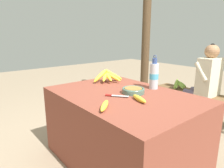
% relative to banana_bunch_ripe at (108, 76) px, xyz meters
% --- Properties ---
extents(ground_plane, '(12.00, 12.00, 0.00)m').
position_rel_banana_bunch_ripe_xyz_m(ground_plane, '(0.45, -0.18, -0.76)').
color(ground_plane, gray).
extents(market_counter, '(1.38, 0.96, 0.69)m').
position_rel_banana_bunch_ripe_xyz_m(market_counter, '(0.45, -0.18, -0.42)').
color(market_counter, brown).
rests_on(market_counter, ground_plane).
extents(banana_bunch_ripe, '(0.23, 0.36, 0.16)m').
position_rel_banana_bunch_ripe_xyz_m(banana_bunch_ripe, '(0.00, 0.00, 0.00)').
color(banana_bunch_ripe, '#4C381E').
rests_on(banana_bunch_ripe, market_counter).
extents(serving_bowl, '(0.21, 0.21, 0.05)m').
position_rel_banana_bunch_ripe_xyz_m(serving_bowl, '(0.49, -0.09, -0.05)').
color(serving_bowl, '#4C6B5B').
rests_on(serving_bowl, market_counter).
extents(water_bottle, '(0.09, 0.09, 0.33)m').
position_rel_banana_bunch_ripe_xyz_m(water_bottle, '(0.51, 0.18, 0.06)').
color(water_bottle, silver).
rests_on(water_bottle, market_counter).
extents(loose_banana_front, '(0.18, 0.19, 0.04)m').
position_rel_banana_bunch_ripe_xyz_m(loose_banana_front, '(0.64, -0.53, -0.05)').
color(loose_banana_front, gold).
rests_on(loose_banana_front, market_counter).
extents(loose_banana_side, '(0.20, 0.10, 0.04)m').
position_rel_banana_bunch_ripe_xyz_m(loose_banana_side, '(0.68, -0.22, -0.05)').
color(loose_banana_side, gold).
rests_on(loose_banana_side, market_counter).
extents(knife, '(0.18, 0.15, 0.02)m').
position_rel_banana_bunch_ripe_xyz_m(knife, '(0.46, -0.30, -0.06)').
color(knife, '#BCBCC1').
rests_on(knife, market_counter).
extents(wooden_bench, '(1.35, 0.32, 0.40)m').
position_rel_banana_bunch_ripe_xyz_m(wooden_bench, '(0.41, 1.34, -0.43)').
color(wooden_bench, brown).
rests_on(wooden_bench, ground_plane).
extents(seated_vendor, '(0.41, 0.39, 1.10)m').
position_rel_banana_bunch_ripe_xyz_m(seated_vendor, '(0.48, 1.30, -0.14)').
color(seated_vendor, '#564C60').
rests_on(seated_vendor, ground_plane).
extents(banana_bunch_green, '(0.19, 0.33, 0.16)m').
position_rel_banana_bunch_ripe_xyz_m(banana_bunch_green, '(0.07, 1.34, -0.29)').
color(banana_bunch_green, '#4C381E').
rests_on(banana_bunch_green, wooden_bench).
extents(support_post_near, '(0.15, 0.15, 2.63)m').
position_rel_banana_bunch_ripe_xyz_m(support_post_near, '(-0.79, 1.50, 0.55)').
color(support_post_near, '#4C3823').
rests_on(support_post_near, ground_plane).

